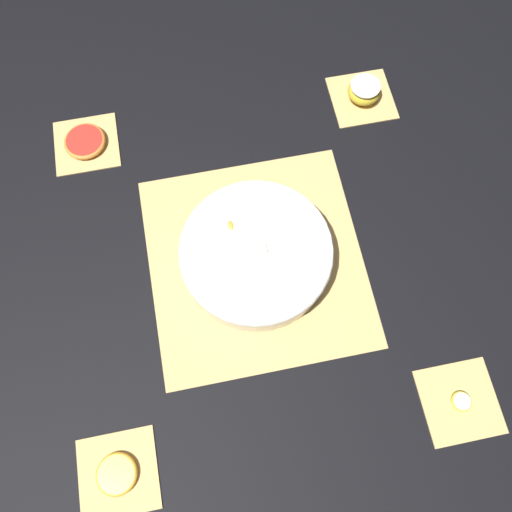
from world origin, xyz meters
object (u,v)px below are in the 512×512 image
at_px(orange_slice_whole, 117,474).
at_px(grapefruit_slice, 85,141).
at_px(apple_half, 364,91).
at_px(fruit_salad_bowl, 256,254).
at_px(banana_coin_single, 461,401).

bearing_deg(orange_slice_whole, grapefruit_slice, 0.00).
height_order(apple_half, orange_slice_whole, apple_half).
height_order(fruit_salad_bowl, banana_coin_single, fruit_salad_bowl).
height_order(orange_slice_whole, banana_coin_single, orange_slice_whole).
relative_size(fruit_salad_bowl, apple_half, 4.10).
height_order(apple_half, grapefruit_slice, apple_half).
bearing_deg(fruit_salad_bowl, orange_slice_whole, 137.38).
xyz_separation_m(fruit_salad_bowl, banana_coin_single, (-0.32, -0.30, -0.03)).
distance_m(fruit_salad_bowl, grapefruit_slice, 0.44).
bearing_deg(fruit_salad_bowl, apple_half, -42.74).
xyz_separation_m(orange_slice_whole, banana_coin_single, (0.00, -0.60, -0.00)).
distance_m(apple_half, orange_slice_whole, 0.88).
bearing_deg(apple_half, banana_coin_single, 180.00).
bearing_deg(apple_half, fruit_salad_bowl, 137.26).
relative_size(apple_half, grapefruit_slice, 0.80).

